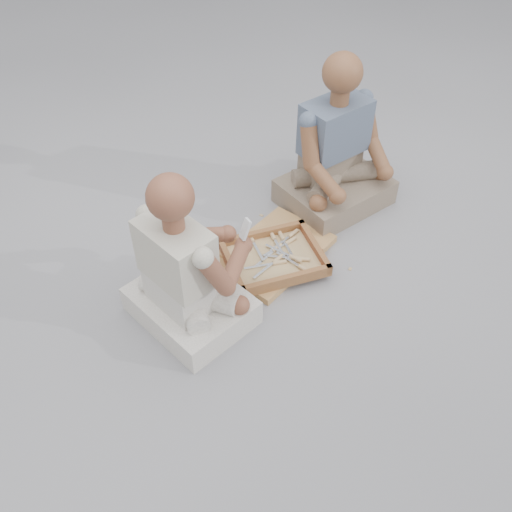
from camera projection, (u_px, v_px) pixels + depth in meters
ground at (275, 329)px, 2.67m from camera, size 60.00×60.00×0.00m
carved_panel at (274, 252)px, 3.02m from camera, size 0.70×0.57×0.04m
tool_tray at (274, 258)px, 2.93m from camera, size 0.56×0.49×0.06m
chisel_0 at (275, 263)px, 2.89m from camera, size 0.21×0.09×0.02m
chisel_1 at (252, 240)px, 3.01m from camera, size 0.06×0.22×0.02m
chisel_2 at (299, 259)px, 2.91m from camera, size 0.18×0.16×0.02m
chisel_3 at (287, 243)px, 3.00m from camera, size 0.22×0.04×0.02m
chisel_4 at (274, 238)px, 3.02m from camera, size 0.07×0.22×0.02m
chisel_5 at (292, 257)px, 2.91m from camera, size 0.10×0.21×0.02m
chisel_6 at (291, 235)px, 3.04m from camera, size 0.22×0.07×0.02m
chisel_7 at (283, 238)px, 3.02m from camera, size 0.07×0.22×0.02m
chisel_8 at (275, 261)px, 2.90m from camera, size 0.22×0.08×0.02m
chisel_9 at (275, 250)px, 2.96m from camera, size 0.21×0.09×0.02m
chisel_10 at (301, 267)px, 2.86m from camera, size 0.07×0.22×0.02m
wood_chip_0 at (224, 266)px, 2.97m from camera, size 0.02×0.02×0.00m
wood_chip_1 at (245, 229)px, 3.18m from camera, size 0.02×0.02×0.00m
wood_chip_2 at (292, 280)px, 2.90m from camera, size 0.02×0.02×0.00m
wood_chip_3 at (221, 255)px, 3.03m from camera, size 0.02×0.02×0.00m
wood_chip_4 at (241, 312)px, 2.75m from camera, size 0.02×0.02×0.00m
wood_chip_5 at (350, 269)px, 2.96m from camera, size 0.02×0.02×0.00m
wood_chip_6 at (227, 274)px, 2.93m from camera, size 0.02×0.02×0.00m
wood_chip_7 at (261, 215)px, 3.27m from camera, size 0.02×0.02×0.00m
wood_chip_8 at (272, 264)px, 2.98m from camera, size 0.02×0.02×0.00m
wood_chip_9 at (230, 269)px, 2.96m from camera, size 0.02×0.02×0.00m
craftsman at (187, 274)px, 2.53m from camera, size 0.61×0.61×0.83m
companion at (336, 158)px, 3.16m from camera, size 0.61×0.51×0.90m
mobile_phone at (245, 229)px, 2.58m from camera, size 0.05×0.04×0.10m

